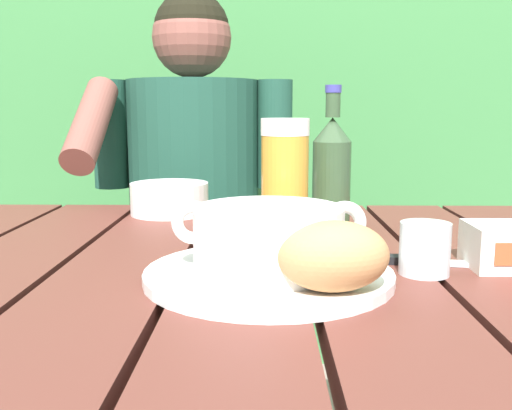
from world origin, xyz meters
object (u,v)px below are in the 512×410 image
(table_knife, at_px, (397,260))
(diner_bowl, at_px, (170,198))
(soup_bowl, at_px, (269,237))
(bread_roll, at_px, (334,256))
(person_eating, at_px, (191,199))
(beer_glass, at_px, (285,180))
(serving_plate, at_px, (268,275))
(chair_near_diner, at_px, (203,267))
(water_glass_small, at_px, (425,248))
(beer_bottle, at_px, (332,172))

(table_knife, bearing_deg, diner_bowl, 134.87)
(soup_bowl, distance_m, diner_bowl, 0.46)
(soup_bowl, relative_size, bread_roll, 1.71)
(person_eating, distance_m, diner_bowl, 0.34)
(table_knife, relative_size, diner_bowl, 1.18)
(person_eating, height_order, beer_glass, person_eating)
(serving_plate, bearing_deg, person_eating, 103.56)
(diner_bowl, bearing_deg, chair_near_diner, 90.00)
(serving_plate, height_order, diner_bowl, diner_bowl)
(person_eating, relative_size, serving_plate, 4.25)
(water_glass_small, relative_size, table_knife, 0.37)
(chair_near_diner, distance_m, serving_plate, 1.01)
(beer_bottle, bearing_deg, table_knife, -73.43)
(soup_bowl, xyz_separation_m, table_knife, (0.16, 0.07, -0.05))
(bread_roll, relative_size, table_knife, 0.76)
(soup_bowl, bearing_deg, beer_bottle, 69.95)
(chair_near_diner, bearing_deg, beer_bottle, -67.54)
(chair_near_diner, distance_m, diner_bowl, 0.61)
(chair_near_diner, height_order, person_eating, person_eating)
(beer_bottle, bearing_deg, water_glass_small, -72.03)
(person_eating, relative_size, beer_glass, 6.72)
(person_eating, xyz_separation_m, soup_bowl, (0.18, -0.76, 0.08))
(bread_roll, bearing_deg, beer_glass, 98.05)
(person_eating, height_order, bread_roll, person_eating)
(beer_glass, distance_m, table_knife, 0.21)
(serving_plate, distance_m, beer_glass, 0.22)
(diner_bowl, bearing_deg, soup_bowl, -66.72)
(soup_bowl, height_order, diner_bowl, soup_bowl)
(person_eating, xyz_separation_m, beer_glass, (0.21, -0.55, 0.12))
(chair_near_diner, distance_m, water_glass_small, 1.04)
(bread_roll, distance_m, beer_glass, 0.29)
(bread_roll, height_order, beer_bottle, beer_bottle)
(soup_bowl, bearing_deg, beer_glass, 83.04)
(water_glass_small, height_order, diner_bowl, water_glass_small)
(beer_bottle, bearing_deg, chair_near_diner, 112.46)
(person_eating, bearing_deg, serving_plate, -76.44)
(chair_near_diner, relative_size, serving_plate, 3.52)
(soup_bowl, bearing_deg, serving_plate, 90.00)
(person_eating, bearing_deg, beer_bottle, -59.27)
(serving_plate, bearing_deg, chair_near_diner, 100.61)
(chair_near_diner, bearing_deg, beer_glass, -74.83)
(serving_plate, distance_m, table_knife, 0.18)
(serving_plate, distance_m, water_glass_small, 0.19)
(chair_near_diner, distance_m, person_eating, 0.30)
(beer_bottle, distance_m, diner_bowl, 0.32)
(bread_roll, xyz_separation_m, beer_glass, (-0.04, 0.28, 0.04))
(beer_bottle, relative_size, water_glass_small, 3.71)
(person_eating, relative_size, bread_roll, 9.40)
(bread_roll, relative_size, beer_glass, 0.72)
(soup_bowl, height_order, water_glass_small, soup_bowl)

